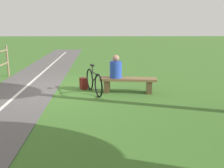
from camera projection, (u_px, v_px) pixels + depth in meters
name	position (u px, v px, depth m)	size (l,w,h in m)	color
ground_plane	(57.00, 90.00, 8.50)	(80.00, 80.00, 0.00)	#3D6B28
bench	(128.00, 82.00, 8.13)	(1.81, 0.60, 0.47)	brown
person_seated	(116.00, 68.00, 8.07)	(0.41, 0.41, 0.72)	#2847B7
bicycle	(94.00, 82.00, 8.02)	(0.59, 1.58, 0.89)	black
backpack	(84.00, 84.00, 8.60)	(0.30, 0.33, 0.38)	maroon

